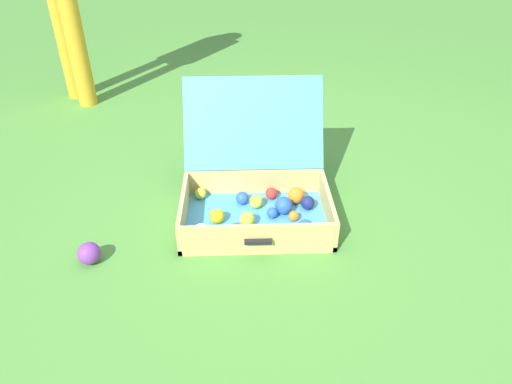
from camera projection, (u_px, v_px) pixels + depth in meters
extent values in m
plane|color=#4C8C38|center=(267.00, 222.00, 2.08)|extent=(16.00, 16.00, 0.00)
cube|color=#4799C6|center=(256.00, 220.00, 2.07)|extent=(0.65, 0.43, 0.03)
cube|color=tan|center=(184.00, 211.00, 2.03)|extent=(0.02, 0.43, 0.15)
cube|color=tan|center=(328.00, 208.00, 2.05)|extent=(0.02, 0.43, 0.15)
cube|color=tan|center=(258.00, 240.00, 1.86)|extent=(0.62, 0.02, 0.15)
cube|color=tan|center=(254.00, 184.00, 2.21)|extent=(0.62, 0.02, 0.15)
cube|color=#4799C6|center=(253.00, 123.00, 2.17)|extent=(0.65, 0.24, 0.38)
cube|color=black|center=(258.00, 242.00, 1.84)|extent=(0.11, 0.02, 0.02)
sphere|color=blue|center=(242.00, 198.00, 2.14)|extent=(0.06, 0.06, 0.06)
sphere|color=navy|center=(308.00, 203.00, 2.11)|extent=(0.06, 0.06, 0.06)
sphere|color=blue|center=(274.00, 233.00, 1.93)|extent=(0.06, 0.06, 0.06)
sphere|color=blue|center=(305.00, 228.00, 1.94)|extent=(0.07, 0.07, 0.07)
sphere|color=blue|center=(272.00, 213.00, 2.05)|extent=(0.05, 0.05, 0.05)
sphere|color=red|center=(271.00, 193.00, 2.18)|extent=(0.06, 0.06, 0.06)
sphere|color=purple|center=(237.00, 232.00, 1.92)|extent=(0.08, 0.08, 0.08)
sphere|color=orange|center=(294.00, 216.00, 2.04)|extent=(0.05, 0.05, 0.05)
sphere|color=#CCDB38|center=(247.00, 219.00, 2.00)|extent=(0.07, 0.07, 0.07)
sphere|color=yellow|center=(217.00, 216.00, 2.02)|extent=(0.06, 0.06, 0.06)
sphere|color=#CCDB38|center=(256.00, 202.00, 2.12)|extent=(0.06, 0.06, 0.06)
sphere|color=orange|center=(296.00, 195.00, 2.14)|extent=(0.08, 0.08, 0.08)
sphere|color=#CCDB38|center=(200.00, 193.00, 2.18)|extent=(0.05, 0.05, 0.05)
sphere|color=white|center=(202.00, 232.00, 1.92)|extent=(0.08, 0.08, 0.08)
sphere|color=blue|center=(284.00, 205.00, 2.07)|extent=(0.08, 0.08, 0.08)
sphere|color=purple|center=(89.00, 253.00, 1.84)|extent=(0.09, 0.09, 0.09)
cylinder|color=gold|center=(64.00, 33.00, 3.07)|extent=(0.12, 0.12, 0.88)
cylinder|color=gold|center=(75.00, 39.00, 2.95)|extent=(0.12, 0.12, 0.88)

